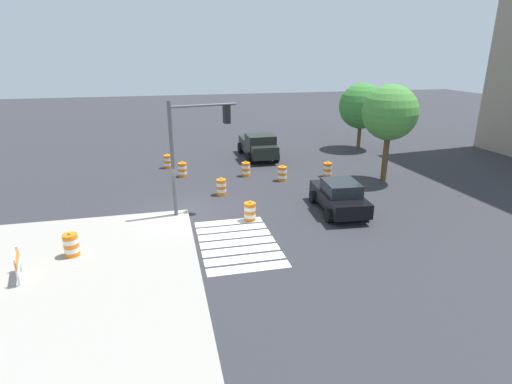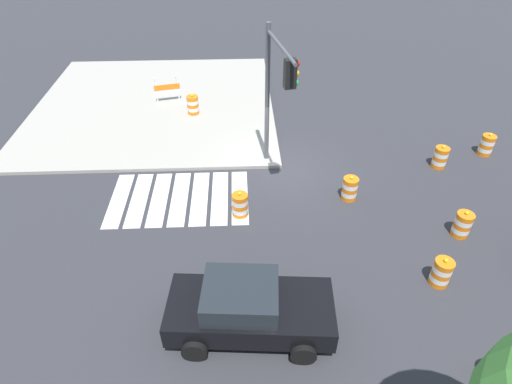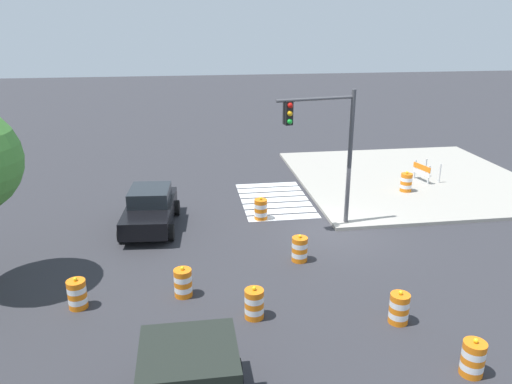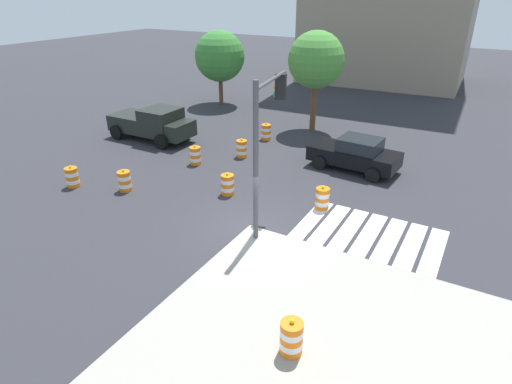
# 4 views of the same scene
# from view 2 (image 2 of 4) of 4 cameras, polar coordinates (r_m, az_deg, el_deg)

# --- Properties ---
(ground_plane) EXTENTS (120.00, 120.00, 0.00)m
(ground_plane) POSITION_cam_2_polar(r_m,az_deg,el_deg) (17.50, 3.46, 3.18)
(ground_plane) COLOR #2D2D33
(sidewalk_corner) EXTENTS (12.00, 12.00, 0.15)m
(sidewalk_corner) POSITION_cam_2_polar(r_m,az_deg,el_deg) (22.98, -13.37, 11.39)
(sidewalk_corner) COLOR #9E998E
(sidewalk_corner) RESTS_ON ground
(crosswalk_stripes) EXTENTS (5.10, 3.20, 0.02)m
(crosswalk_stripes) POSITION_cam_2_polar(r_m,az_deg,el_deg) (16.13, -10.21, -0.83)
(crosswalk_stripes) COLOR silver
(crosswalk_stripes) RESTS_ON ground
(sports_car) EXTENTS (4.43, 2.40, 1.63)m
(sports_car) POSITION_cam_2_polar(r_m,az_deg,el_deg) (11.39, -1.06, -15.31)
(sports_car) COLOR black
(sports_car) RESTS_ON ground
(traffic_barrel_near_corner) EXTENTS (0.56, 0.56, 1.02)m
(traffic_barrel_near_corner) POSITION_cam_2_polar(r_m,az_deg,el_deg) (12.28, 30.18, -20.32)
(traffic_barrel_near_corner) COLOR orange
(traffic_barrel_near_corner) RESTS_ON ground
(traffic_barrel_crosswalk_end) EXTENTS (0.56, 0.56, 1.02)m
(traffic_barrel_crosswalk_end) POSITION_cam_2_polar(r_m,az_deg,el_deg) (13.76, 23.62, -9.85)
(traffic_barrel_crosswalk_end) COLOR orange
(traffic_barrel_crosswalk_end) RESTS_ON ground
(traffic_barrel_median_near) EXTENTS (0.56, 0.56, 1.02)m
(traffic_barrel_median_near) POSITION_cam_2_polar(r_m,az_deg,el_deg) (15.99, 12.47, 0.45)
(traffic_barrel_median_near) COLOR orange
(traffic_barrel_median_near) RESTS_ON ground
(traffic_barrel_median_far) EXTENTS (0.56, 0.56, 1.02)m
(traffic_barrel_median_far) POSITION_cam_2_polar(r_m,az_deg,el_deg) (15.68, 25.97, -3.94)
(traffic_barrel_median_far) COLOR orange
(traffic_barrel_median_far) RESTS_ON ground
(traffic_barrel_far_curb) EXTENTS (0.56, 0.56, 1.02)m
(traffic_barrel_far_curb) POSITION_cam_2_polar(r_m,az_deg,el_deg) (14.89, -2.15, -1.74)
(traffic_barrel_far_curb) COLOR orange
(traffic_barrel_far_curb) RESTS_ON ground
(traffic_barrel_lane_center) EXTENTS (0.56, 0.56, 1.02)m
(traffic_barrel_lane_center) POSITION_cam_2_polar(r_m,az_deg,el_deg) (18.89, 23.49, 4.29)
(traffic_barrel_lane_center) COLOR orange
(traffic_barrel_lane_center) RESTS_ON ground
(traffic_barrel_opposite_curb) EXTENTS (0.56, 0.56, 1.02)m
(traffic_barrel_opposite_curb) POSITION_cam_2_polar(r_m,az_deg,el_deg) (20.62, 28.55, 5.57)
(traffic_barrel_opposite_curb) COLOR orange
(traffic_barrel_opposite_curb) RESTS_ON ground
(traffic_barrel_on_sidewalk) EXTENTS (0.56, 0.56, 1.02)m
(traffic_barrel_on_sidewalk) POSITION_cam_2_polar(r_m,az_deg,el_deg) (21.34, -8.47, 11.49)
(traffic_barrel_on_sidewalk) COLOR orange
(traffic_barrel_on_sidewalk) RESTS_ON sidewalk_corner
(construction_barricade) EXTENTS (1.38, 1.03, 1.00)m
(construction_barricade) POSITION_cam_2_polar(r_m,az_deg,el_deg) (22.94, -11.85, 13.35)
(construction_barricade) COLOR silver
(construction_barricade) RESTS_ON sidewalk_corner
(traffic_light_pole) EXTENTS (0.86, 3.25, 5.50)m
(traffic_light_pole) POSITION_cam_2_polar(r_m,az_deg,el_deg) (15.11, 2.71, 14.31)
(traffic_light_pole) COLOR #4C4C51
(traffic_light_pole) RESTS_ON sidewalk_corner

